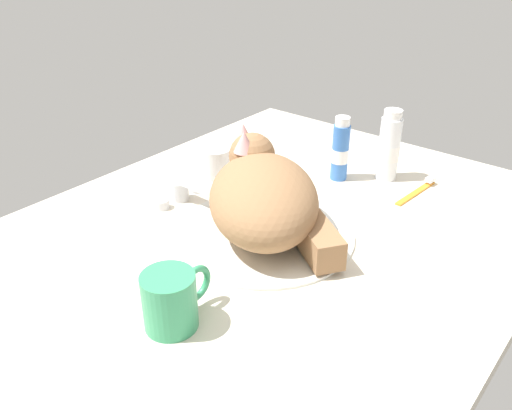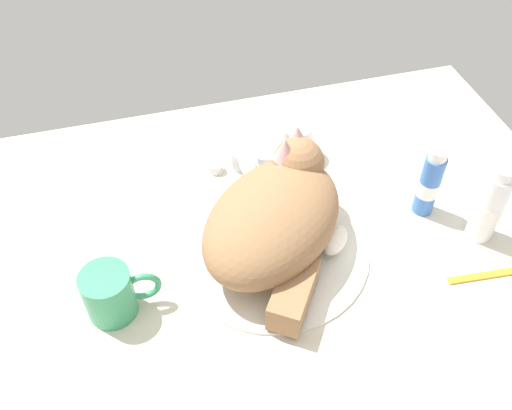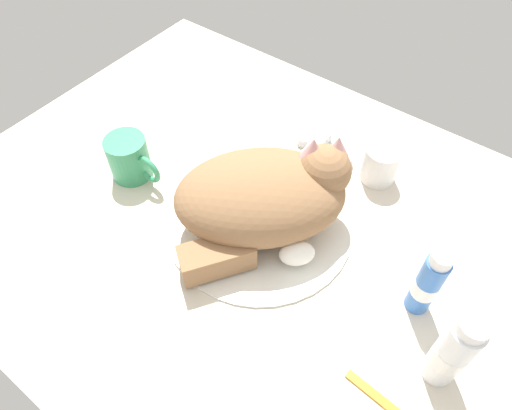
% 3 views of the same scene
% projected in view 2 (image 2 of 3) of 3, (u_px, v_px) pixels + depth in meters
% --- Properties ---
extents(ground_plane, '(1.10, 0.83, 0.03)m').
position_uv_depth(ground_plane, '(271.00, 256.00, 0.93)').
color(ground_plane, beige).
extents(sink_basin, '(0.32, 0.32, 0.01)m').
position_uv_depth(sink_basin, '(272.00, 248.00, 0.91)').
color(sink_basin, silver).
rests_on(sink_basin, ground_plane).
extents(faucet, '(0.12, 0.11, 0.06)m').
position_uv_depth(faucet, '(242.00, 161.00, 1.03)').
color(faucet, silver).
rests_on(faucet, ground_plane).
extents(cat, '(0.32, 0.33, 0.15)m').
position_uv_depth(cat, '(277.00, 217.00, 0.87)').
color(cat, '#936B47').
rests_on(cat, sink_basin).
extents(coffee_mug, '(0.11, 0.07, 0.08)m').
position_uv_depth(coffee_mug, '(111.00, 293.00, 0.81)').
color(coffee_mug, '#389966').
rests_on(coffee_mug, ground_plane).
extents(rinse_cup, '(0.06, 0.06, 0.07)m').
position_uv_depth(rinse_cup, '(296.00, 140.00, 1.05)').
color(rinse_cup, white).
rests_on(rinse_cup, ground_plane).
extents(toothpaste_bottle, '(0.04, 0.04, 0.14)m').
position_uv_depth(toothpaste_bottle, '(429.00, 183.00, 0.93)').
color(toothpaste_bottle, '#3870C6').
rests_on(toothpaste_bottle, ground_plane).
extents(mouthwash_bottle, '(0.04, 0.04, 0.15)m').
position_uv_depth(mouthwash_bottle, '(490.00, 205.00, 0.89)').
color(mouthwash_bottle, white).
rests_on(mouthwash_bottle, ground_plane).
extents(toothbrush, '(0.14, 0.02, 0.02)m').
position_uv_depth(toothbrush, '(496.00, 273.00, 0.88)').
color(toothbrush, orange).
rests_on(toothbrush, ground_plane).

